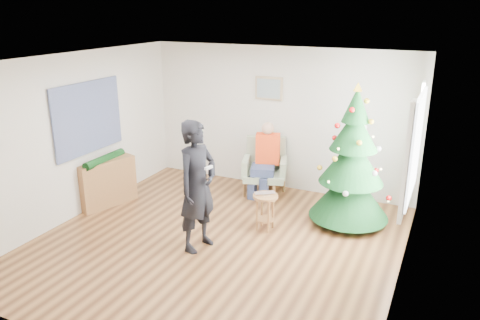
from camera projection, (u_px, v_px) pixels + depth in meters
The scene contains 19 objects.
floor at pixel (216, 243), 6.76m from camera, with size 5.00×5.00×0.00m, color brown.
ceiling at pixel (213, 61), 5.94m from camera, with size 5.00×5.00×0.00m, color white.
wall_back at pixel (279, 119), 8.50m from camera, with size 5.00×5.00×0.00m, color silver.
wall_front at pixel (84, 236), 4.20m from camera, with size 5.00×5.00×0.00m, color silver.
wall_left at pixel (75, 137), 7.36m from camera, with size 5.00×5.00×0.00m, color silver.
wall_right at pixel (408, 186), 5.35m from camera, with size 5.00×5.00×0.00m, color silver.
window_panel at pixel (416, 147), 6.16m from camera, with size 0.04×1.30×1.40m, color white.
curtains at pixel (413, 146), 6.17m from camera, with size 0.05×1.75×1.50m.
christmas_tree at pixel (352, 163), 7.09m from camera, with size 1.23×1.23×2.22m.
stool at pixel (265, 212), 7.09m from camera, with size 0.38×0.38×0.56m.
laptop at pixel (265, 194), 7.00m from camera, with size 0.31×0.20×0.02m, color silver.
armchair at pixel (265, 174), 8.45m from camera, with size 0.90×0.88×1.01m.
seated_person at pixel (265, 159), 8.31m from camera, with size 0.52×0.67×1.32m.
standing_man at pixel (198, 186), 6.37m from camera, with size 0.67×0.44×1.85m, color black.
game_controller at pixel (209, 168), 6.17m from camera, with size 0.04×0.13×0.04m, color white.
console at pixel (107, 183), 7.95m from camera, with size 0.30×1.00×0.80m, color brown.
garland at pixel (104, 159), 7.82m from camera, with size 0.14×0.14×0.90m, color black.
tapestry at pixel (88, 118), 7.52m from camera, with size 0.03×1.50×1.15m, color black.
framed_picture at pixel (269, 88), 8.38m from camera, with size 0.52×0.05×0.42m.
Camera 1 is at (2.87, -5.33, 3.27)m, focal length 35.00 mm.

